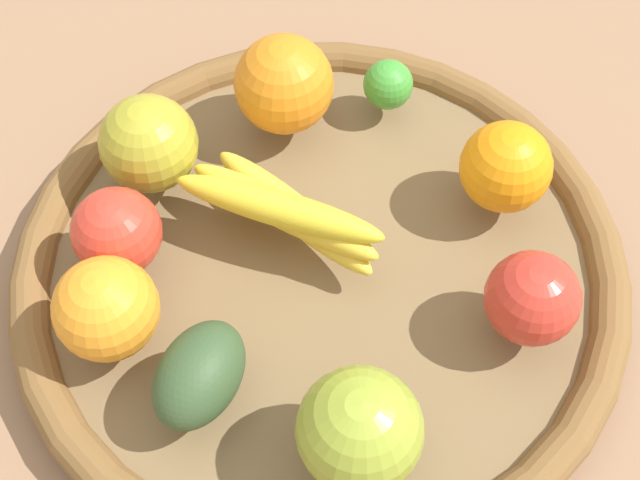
# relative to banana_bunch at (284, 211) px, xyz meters

# --- Properties ---
(ground_plane) EXTENTS (2.40, 2.40, 0.00)m
(ground_plane) POSITION_rel_banana_bunch_xyz_m (0.03, -0.01, -0.07)
(ground_plane) COLOR #8F6A4D
(ground_plane) RESTS_ON ground
(basket) EXTENTS (0.46, 0.46, 0.04)m
(basket) POSITION_rel_banana_bunch_xyz_m (0.03, -0.01, -0.05)
(basket) COLOR brown
(basket) RESTS_ON ground_plane
(banana_bunch) EXTENTS (0.16, 0.08, 0.05)m
(banana_bunch) POSITION_rel_banana_bunch_xyz_m (0.00, 0.00, 0.00)
(banana_bunch) COLOR yellow
(banana_bunch) RESTS_ON basket
(apple_3) EXTENTS (0.09, 0.09, 0.07)m
(apple_3) POSITION_rel_banana_bunch_xyz_m (-0.09, -0.08, 0.01)
(apple_3) COLOR red
(apple_3) RESTS_ON basket
(orange_2) EXTENTS (0.10, 0.10, 0.08)m
(orange_2) POSITION_rel_banana_bunch_xyz_m (-0.06, 0.10, 0.01)
(orange_2) COLOR orange
(orange_2) RESTS_ON basket
(orange_1) EXTENTS (0.09, 0.09, 0.07)m
(orange_1) POSITION_rel_banana_bunch_xyz_m (-0.06, -0.13, 0.01)
(orange_1) COLOR orange
(orange_1) RESTS_ON basket
(apple_2) EXTENTS (0.07, 0.07, 0.07)m
(apple_2) POSITION_rel_banana_bunch_xyz_m (0.19, 0.01, 0.01)
(apple_2) COLOR red
(apple_2) RESTS_ON basket
(avocado) EXTENTS (0.06, 0.08, 0.05)m
(avocado) POSITION_rel_banana_bunch_xyz_m (0.02, -0.14, 0.00)
(avocado) COLOR #334D2B
(avocado) RESTS_ON basket
(lime_0) EXTENTS (0.04, 0.04, 0.04)m
(lime_0) POSITION_rel_banana_bunch_xyz_m (0.01, 0.15, -0.00)
(lime_0) COLOR green
(lime_0) RESTS_ON basket
(orange_0) EXTENTS (0.10, 0.10, 0.07)m
(orange_0) POSITION_rel_banana_bunch_xyz_m (0.13, 0.11, 0.01)
(orange_0) COLOR orange
(orange_0) RESTS_ON basket
(apple_1) EXTENTS (0.08, 0.08, 0.08)m
(apple_1) POSITION_rel_banana_bunch_xyz_m (0.13, -0.13, 0.01)
(apple_1) COLOR #91A432
(apple_1) RESTS_ON basket
(apple_0) EXTENTS (0.11, 0.11, 0.08)m
(apple_0) POSITION_rel_banana_bunch_xyz_m (-0.12, -0.00, 0.01)
(apple_0) COLOR #A69F2A
(apple_0) RESTS_ON basket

